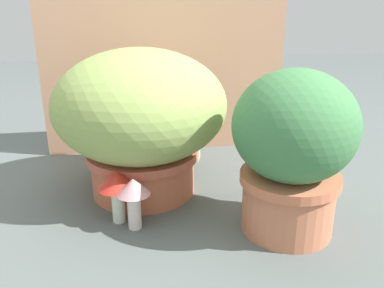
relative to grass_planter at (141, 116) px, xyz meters
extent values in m
plane|color=#525A59|center=(0.02, -0.12, -0.24)|extent=(6.00, 6.00, 0.00)
cube|color=tan|center=(0.11, 0.37, 0.16)|extent=(0.91, 0.03, 0.80)
cylinder|color=#BE6342|center=(0.00, 0.00, -0.18)|extent=(0.31, 0.31, 0.14)
cylinder|color=#C05B46|center=(0.00, 0.00, -0.12)|extent=(0.34, 0.34, 0.02)
ellipsoid|color=#8FA856|center=(0.00, 0.00, 0.03)|extent=(0.51, 0.51, 0.33)
cylinder|color=#C17150|center=(0.36, -0.28, -0.17)|extent=(0.23, 0.23, 0.16)
cylinder|color=#C66C4A|center=(0.36, -0.28, -0.10)|extent=(0.25, 0.25, 0.02)
ellipsoid|color=#3F7945|center=(0.36, -0.28, 0.04)|extent=(0.30, 0.30, 0.28)
ellipsoid|color=gray|center=(0.06, 0.01, -0.13)|extent=(0.31, 0.26, 0.22)
ellipsoid|color=#A9A995|center=(0.15, 0.05, -0.15)|extent=(0.11, 0.12, 0.11)
sphere|color=gray|center=(0.16, 0.06, -0.02)|extent=(0.15, 0.15, 0.11)
cone|color=gray|center=(0.15, 0.09, 0.04)|extent=(0.05, 0.05, 0.04)
cone|color=gray|center=(0.17, 0.03, 0.04)|extent=(0.05, 0.05, 0.04)
cylinder|color=gray|center=(-0.06, 0.00, -0.22)|extent=(0.18, 0.11, 0.07)
cylinder|color=silver|center=(-0.03, -0.21, -0.19)|extent=(0.03, 0.03, 0.10)
cone|color=pink|center=(-0.03, -0.21, -0.12)|extent=(0.09, 0.09, 0.04)
cylinder|color=silver|center=(-0.07, -0.17, -0.19)|extent=(0.03, 0.03, 0.10)
cone|color=red|center=(-0.07, -0.17, -0.12)|extent=(0.10, 0.10, 0.05)
camera|label=1|loc=(-0.02, -1.13, 0.33)|focal=37.21mm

